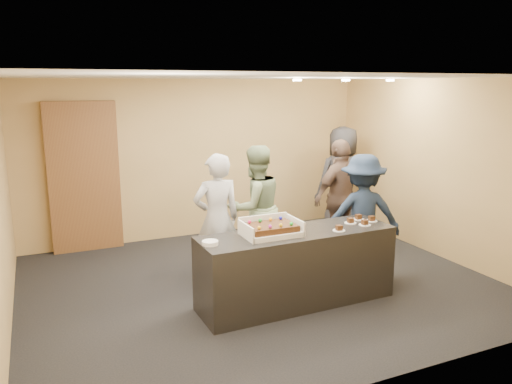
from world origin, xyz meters
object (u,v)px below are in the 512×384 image
(cake_box, at_px, (270,231))
(person_navy_man, at_px, (362,215))
(storage_cabinet, at_px, (84,177))
(person_brown_extra, at_px, (341,197))
(serving_counter, at_px, (297,268))
(person_server_grey, at_px, (217,219))
(person_sage_man, at_px, (255,208))
(person_dark_suit, at_px, (342,180))
(sheet_cake, at_px, (271,227))
(plate_stack, at_px, (210,243))

(cake_box, bearing_deg, person_navy_man, 16.45)
(storage_cabinet, relative_size, person_brown_extra, 1.31)
(cake_box, bearing_deg, serving_counter, -4.00)
(serving_counter, height_order, person_server_grey, person_server_grey)
(person_server_grey, distance_m, person_sage_man, 0.74)
(storage_cabinet, distance_m, person_server_grey, 2.59)
(cake_box, distance_m, person_dark_suit, 3.35)
(serving_counter, distance_m, cake_box, 0.60)
(storage_cabinet, bearing_deg, sheet_cake, -61.00)
(plate_stack, relative_size, person_server_grey, 0.10)
(cake_box, relative_size, plate_stack, 3.67)
(person_dark_suit, bearing_deg, sheet_cake, 49.41)
(storage_cabinet, distance_m, person_brown_extra, 4.03)
(cake_box, xyz_separation_m, person_navy_man, (1.65, 0.49, -0.10))
(storage_cabinet, relative_size, person_navy_man, 1.40)
(cake_box, relative_size, person_brown_extra, 0.36)
(person_brown_extra, bearing_deg, serving_counter, 29.22)
(serving_counter, relative_size, cake_box, 3.67)
(serving_counter, xyz_separation_m, person_server_grey, (-0.65, 1.01, 0.42))
(storage_cabinet, distance_m, sheet_cake, 3.60)
(storage_cabinet, xyz_separation_m, person_brown_extra, (3.60, -1.79, -0.28))
(plate_stack, distance_m, person_sage_man, 1.77)
(cake_box, relative_size, person_server_grey, 0.37)
(person_server_grey, xyz_separation_m, person_navy_man, (1.95, -0.50, -0.03))
(sheet_cake, bearing_deg, storage_cabinet, 119.00)
(serving_counter, bearing_deg, person_brown_extra, 40.79)
(person_brown_extra, bearing_deg, person_dark_suit, -137.49)
(person_server_grey, bearing_deg, plate_stack, 67.66)
(person_dark_suit, bearing_deg, cake_box, 49.11)
(plate_stack, bearing_deg, person_dark_suit, 35.48)
(sheet_cake, bearing_deg, plate_stack, -176.59)
(serving_counter, xyz_separation_m, sheet_cake, (-0.35, 0.00, 0.55))
(storage_cabinet, bearing_deg, person_brown_extra, -26.41)
(sheet_cake, height_order, person_brown_extra, person_brown_extra)
(plate_stack, xyz_separation_m, person_server_grey, (0.46, 1.06, -0.05))
(person_brown_extra, relative_size, person_dark_suit, 0.95)
(sheet_cake, bearing_deg, cake_box, 89.12)
(person_server_grey, xyz_separation_m, person_brown_extra, (2.16, 0.34, 0.03))
(serving_counter, height_order, cake_box, cake_box)
(storage_cabinet, height_order, cake_box, storage_cabinet)
(sheet_cake, height_order, person_dark_suit, person_dark_suit)
(plate_stack, bearing_deg, storage_cabinet, 107.16)
(sheet_cake, bearing_deg, serving_counter, -0.00)
(serving_counter, distance_m, person_dark_suit, 3.16)
(person_server_grey, bearing_deg, person_navy_man, 166.56)
(storage_cabinet, relative_size, plate_stack, 13.25)
(serving_counter, relative_size, person_brown_extra, 1.33)
(person_server_grey, distance_m, person_dark_suit, 3.06)
(serving_counter, height_order, sheet_cake, sheet_cake)
(storage_cabinet, height_order, person_dark_suit, storage_cabinet)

